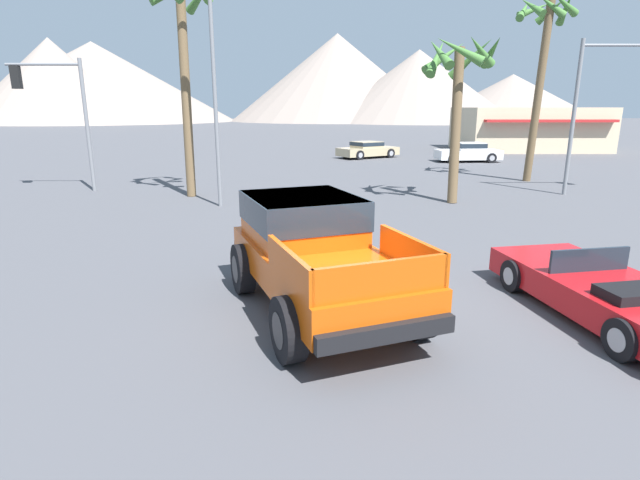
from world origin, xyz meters
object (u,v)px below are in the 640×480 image
orange_pickup_truck (313,246)px  street_lamp_post (213,68)px  red_convertible_car (607,294)px  parked_car_white (468,152)px  palm_tree_leaning (182,30)px  palm_tree_short (459,77)px  traffic_light_crosswalk (55,100)px  parked_car_tan (368,149)px  traffic_light_main (616,88)px  palm_tree_tall (543,44)px

orange_pickup_truck → street_lamp_post: street_lamp_post is taller
orange_pickup_truck → red_convertible_car: (5.01, -0.57, -0.69)m
parked_car_white → palm_tree_leaning: 20.69m
orange_pickup_truck → palm_tree_short: bearing=42.5°
traffic_light_crosswalk → street_lamp_post: street_lamp_post is taller
red_convertible_car → parked_car_tan: (-1.32, 27.84, 0.17)m
traffic_light_main → palm_tree_tall: 4.52m
traffic_light_main → traffic_light_crosswalk: bearing=177.1°
traffic_light_main → traffic_light_crosswalk: traffic_light_main is taller
red_convertible_car → parked_car_white: (5.06, 25.20, 0.21)m
traffic_light_crosswalk → palm_tree_short: (15.85, -2.82, 0.76)m
parked_car_white → street_lamp_post: street_lamp_post is taller
parked_car_white → traffic_light_crosswalk: (-20.78, -11.70, 3.12)m
parked_car_white → palm_tree_short: 15.82m
parked_car_white → palm_tree_tall: 10.66m
red_convertible_car → street_lamp_post: size_ratio=0.60×
red_convertible_car → street_lamp_post: street_lamp_post is taller
orange_pickup_truck → palm_tree_leaning: bearing=92.6°
orange_pickup_truck → palm_tree_tall: (10.35, 15.56, 5.14)m
traffic_light_main → palm_tree_leaning: (-16.74, -0.21, 2.06)m
red_convertible_car → street_lamp_post: bearing=120.0°
parked_car_white → palm_tree_leaning: bearing=127.3°
traffic_light_crosswalk → street_lamp_post: (7.27, -3.52, 1.03)m
palm_tree_short → street_lamp_post: bearing=-175.4°
red_convertible_car → traffic_light_main: 14.60m
red_convertible_car → palm_tree_tall: bearing=61.5°
street_lamp_post → palm_tree_leaning: 3.04m
orange_pickup_truck → red_convertible_car: size_ratio=1.12×
palm_tree_tall → palm_tree_short: bearing=-133.6°
traffic_light_crosswalk → palm_tree_leaning: palm_tree_leaning is taller
parked_car_tan → parked_car_white: (6.38, -2.64, 0.04)m
street_lamp_post → traffic_light_main: bearing=8.9°
parked_car_tan → parked_car_white: 6.91m
traffic_light_crosswalk → street_lamp_post: 8.14m
orange_pickup_truck → street_lamp_post: size_ratio=0.67×
traffic_light_main → palm_tree_short: traffic_light_main is taller
parked_car_tan → palm_tree_leaning: palm_tree_leaning is taller
palm_tree_tall → parked_car_white: bearing=91.7°
orange_pickup_truck → red_convertible_car: bearing=-27.0°
palm_tree_short → traffic_light_main: bearing=14.2°
palm_tree_tall → palm_tree_leaning: (-15.30, -3.98, 0.04)m
parked_car_white → palm_tree_tall: palm_tree_tall is taller
palm_tree_tall → palm_tree_leaning: bearing=-165.4°
traffic_light_main → red_convertible_car: bearing=-118.7°
red_convertible_car → parked_car_white: size_ratio=1.14×
palm_tree_tall → palm_tree_short: size_ratio=1.41×
palm_tree_short → parked_car_tan: bearing=94.9°
traffic_light_crosswalk → street_lamp_post: size_ratio=0.68×
street_lamp_post → palm_tree_tall: (13.78, 6.16, 1.46)m
traffic_light_main → palm_tree_tall: (-1.44, 3.78, 2.02)m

